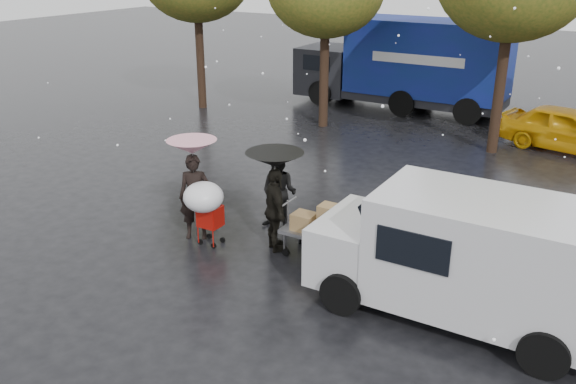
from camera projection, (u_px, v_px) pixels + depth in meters
The scene contains 13 objects.
ground at pixel (246, 261), 12.40m from camera, with size 90.00×90.00×0.00m, color black.
person_pink at pixel (195, 197), 13.12m from camera, with size 0.69×0.45×1.90m, color black.
person_middle at pixel (279, 193), 13.60m from camera, with size 0.84×0.65×1.72m, color black.
person_black at pixel (275, 210), 12.57m from camera, with size 1.06×0.44×1.81m, color black.
umbrella_pink at pixel (192, 147), 12.70m from camera, with size 1.06×1.06×2.24m.
umbrella_black at pixel (275, 160), 12.17m from camera, with size 1.19×1.19×2.16m.
vendor_cart at pixel (323, 226), 12.29m from camera, with size 1.52×0.80×1.27m.
shopping_cart at pixel (205, 200), 12.65m from camera, with size 0.84×0.84×1.46m.
white_van at pixel (467, 256), 10.13m from camera, with size 4.91×2.18×2.20m.
blue_truck at pixel (407, 65), 23.80m from camera, with size 8.30×2.60×3.50m.
box_ground_near at pixel (351, 268), 11.65m from camera, with size 0.52×0.41×0.47m, color olive.
box_ground_far at pixel (332, 246), 12.65m from camera, with size 0.48×0.37×0.37m, color olive.
yellow_taxi at pixel (569, 129), 19.04m from camera, with size 1.65×4.10×1.40m, color #E4A10C.
Camera 1 is at (6.39, -9.01, 5.88)m, focal length 38.00 mm.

